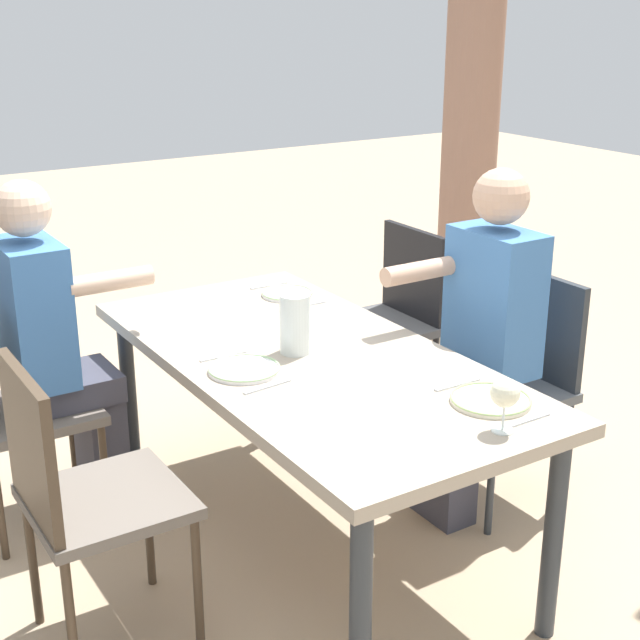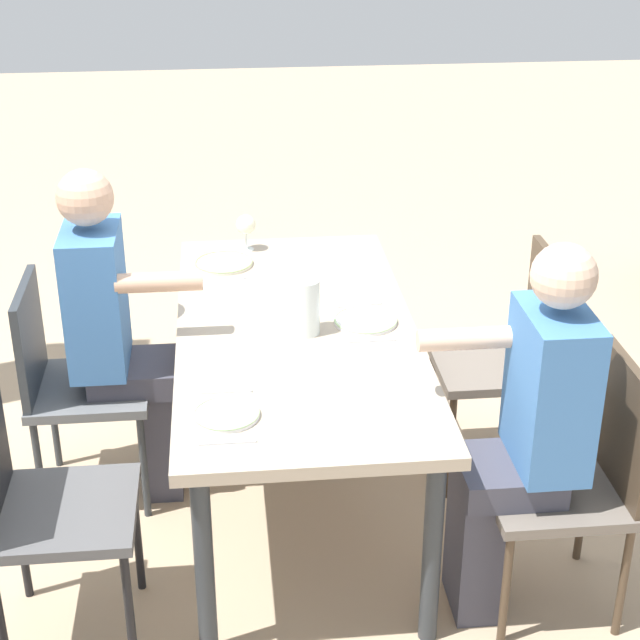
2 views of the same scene
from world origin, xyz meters
The scene contains 19 objects.
ground_plane centered at (0.00, 0.00, 0.00)m, with size 16.00×16.00×0.00m, color tan.
dining_table centered at (0.00, 0.00, 0.66)m, with size 1.79×0.86×0.73m.
chair_west_north centered at (-0.68, 0.85, 0.53)m, with size 0.44×0.44×0.90m.
chair_west_south centered at (-0.68, -0.85, 0.51)m, with size 0.44×0.44×0.89m.
chair_mid_north centered at (0.12, 0.85, 0.52)m, with size 0.44×0.44×0.88m.
chair_mid_south centered at (0.12, -0.85, 0.54)m, with size 0.44×0.44×0.93m.
diner_woman_green centered at (0.11, 0.65, 0.70)m, with size 0.35×0.49×1.31m.
diner_man_white centered at (-0.67, -0.66, 0.69)m, with size 0.35×0.49×1.29m.
plate_0 centered at (-0.59, 0.26, 0.74)m, with size 0.21×0.21×0.02m.
fork_0 centered at (-0.74, 0.26, 0.73)m, with size 0.02×0.17×0.01m, color silver.
spoon_0 centered at (-0.44, 0.26, 0.73)m, with size 0.02×0.17×0.01m, color silver.
plate_1 centered at (0.01, -0.25, 0.74)m, with size 0.23×0.23×0.02m.
fork_1 centered at (-0.14, -0.25, 0.73)m, with size 0.02×0.17×0.01m, color silver.
spoon_1 centered at (0.16, -0.25, 0.73)m, with size 0.02×0.17×0.01m, color silver.
plate_2 centered at (0.62, 0.25, 0.74)m, with size 0.24×0.24×0.02m.
wine_glass_2 centered at (0.77, 0.15, 0.84)m, with size 0.08×0.08×0.16m.
fork_2 centered at (0.47, 0.25, 0.73)m, with size 0.02×0.17×0.01m, color silver.
spoon_2 centered at (0.77, 0.25, 0.73)m, with size 0.02×0.17×0.01m, color silver.
water_pitcher centered at (-0.04, -0.03, 0.82)m, with size 0.10×0.10×0.21m.
Camera 2 is at (-3.26, 0.25, 2.34)m, focal length 56.72 mm.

